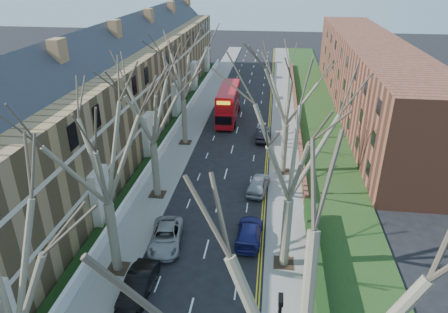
% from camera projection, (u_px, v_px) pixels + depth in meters
% --- Properties ---
extents(pavement_left, '(3.00, 102.00, 0.12)m').
position_uv_depth(pavement_left, '(200.00, 112.00, 57.21)').
color(pavement_left, slate).
rests_on(pavement_left, ground).
extents(pavement_right, '(3.00, 102.00, 0.12)m').
position_uv_depth(pavement_right, '(284.00, 116.00, 55.85)').
color(pavement_right, slate).
rests_on(pavement_right, ground).
extents(terrace_left, '(9.70, 78.00, 13.60)m').
position_uv_depth(terrace_left, '(125.00, 89.00, 48.55)').
color(terrace_left, olive).
rests_on(terrace_left, ground).
extents(flats_right, '(13.97, 54.00, 10.00)m').
position_uv_depth(flats_right, '(368.00, 77.00, 56.00)').
color(flats_right, brown).
rests_on(flats_right, ground).
extents(front_wall_left, '(0.30, 78.00, 1.00)m').
position_uv_depth(front_wall_left, '(175.00, 129.00, 50.00)').
color(front_wall_left, white).
rests_on(front_wall_left, ground).
extents(grass_verge_right, '(6.00, 102.00, 0.06)m').
position_uv_depth(grass_verge_right, '(317.00, 117.00, 55.30)').
color(grass_verge_right, '#1E3C16').
rests_on(grass_verge_right, ground).
extents(tree_left_mid, '(10.50, 10.50, 14.71)m').
position_uv_depth(tree_left_mid, '(100.00, 144.00, 23.55)').
color(tree_left_mid, '#6E644F').
rests_on(tree_left_mid, ground).
extents(tree_left_far, '(10.15, 10.15, 14.22)m').
position_uv_depth(tree_left_far, '(150.00, 98.00, 32.63)').
color(tree_left_far, '#6E644F').
rests_on(tree_left_far, ground).
extents(tree_left_dist, '(10.50, 10.50, 14.71)m').
position_uv_depth(tree_left_dist, '(182.00, 63.00, 43.23)').
color(tree_left_dist, '#6E644F').
rests_on(tree_left_dist, ground).
extents(tree_right_mid, '(10.50, 10.50, 14.71)m').
position_uv_depth(tree_right_mid, '(294.00, 140.00, 24.05)').
color(tree_right_mid, '#6E644F').
rests_on(tree_right_mid, ground).
extents(tree_right_far, '(10.15, 10.15, 14.22)m').
position_uv_depth(tree_right_far, '(289.00, 84.00, 36.71)').
color(tree_right_far, '#6E644F').
rests_on(tree_right_far, ground).
extents(double_decker_bus, '(2.72, 10.31, 4.33)m').
position_uv_depth(double_decker_bus, '(228.00, 104.00, 53.94)').
color(double_decker_bus, '#AE0C13').
rests_on(double_decker_bus, ground).
extents(car_left_mid, '(1.66, 4.44, 1.45)m').
position_uv_depth(car_left_mid, '(139.00, 285.00, 25.37)').
color(car_left_mid, black).
rests_on(car_left_mid, ground).
extents(car_left_far, '(2.86, 5.19, 1.38)m').
position_uv_depth(car_left_far, '(166.00, 237.00, 29.93)').
color(car_left_far, gray).
rests_on(car_left_far, ground).
extents(car_right_near, '(2.02, 4.69, 1.35)m').
position_uv_depth(car_right_near, '(249.00, 232.00, 30.48)').
color(car_right_near, navy).
rests_on(car_right_near, ground).
extents(car_right_mid, '(2.31, 4.52, 1.47)m').
position_uv_depth(car_right_mid, '(258.00, 184.00, 37.08)').
color(car_right_mid, '#909398').
rests_on(car_right_mid, ground).
extents(car_right_far, '(1.61, 4.57, 1.50)m').
position_uv_depth(car_right_far, '(263.00, 133.00, 48.19)').
color(car_right_far, black).
rests_on(car_right_far, ground).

